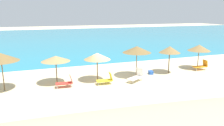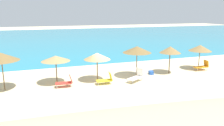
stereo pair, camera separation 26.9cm
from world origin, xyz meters
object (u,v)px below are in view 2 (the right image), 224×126
(beach_umbrella_4, at_px, (137,49))
(lounge_chair_3, at_px, (202,66))
(lounge_chair_0, at_px, (136,76))
(beach_umbrella_1, at_px, (1,57))
(beach_umbrella_2, at_px, (56,58))
(beach_umbrella_3, at_px, (97,56))
(beach_umbrella_5, at_px, (170,50))
(lounge_chair_2, at_px, (106,79))
(beach_umbrella_6, at_px, (200,48))
(cooler_box, at_px, (151,73))
(lounge_chair_4, at_px, (66,82))

(beach_umbrella_4, relative_size, lounge_chair_3, 1.90)
(lounge_chair_3, bearing_deg, lounge_chair_0, 97.79)
(beach_umbrella_1, relative_size, beach_umbrella_2, 1.23)
(beach_umbrella_2, xyz_separation_m, beach_umbrella_4, (7.30, -0.38, 0.42))
(beach_umbrella_2, height_order, beach_umbrella_3, beach_umbrella_3)
(beach_umbrella_5, distance_m, lounge_chair_2, 7.36)
(beach_umbrella_3, distance_m, lounge_chair_0, 3.88)
(beach_umbrella_6, height_order, lounge_chair_3, beach_umbrella_6)
(beach_umbrella_1, relative_size, beach_umbrella_4, 1.02)
(lounge_chair_0, relative_size, lounge_chair_2, 1.26)
(beach_umbrella_1, xyz_separation_m, cooler_box, (13.03, 0.23, -2.49))
(beach_umbrella_1, relative_size, lounge_chair_0, 1.71)
(lounge_chair_3, relative_size, cooler_box, 2.72)
(beach_umbrella_4, relative_size, lounge_chair_4, 2.08)
(beach_umbrella_6, height_order, cooler_box, beach_umbrella_6)
(beach_umbrella_6, xyz_separation_m, lounge_chair_4, (-14.20, -1.22, -1.86))
(beach_umbrella_6, bearing_deg, lounge_chair_0, -168.15)
(beach_umbrella_3, height_order, lounge_chair_2, beach_umbrella_3)
(beach_umbrella_4, bearing_deg, cooler_box, 8.02)
(beach_umbrella_2, relative_size, lounge_chair_0, 1.39)
(lounge_chair_3, bearing_deg, beach_umbrella_3, 88.92)
(beach_umbrella_2, height_order, lounge_chair_0, beach_umbrella_2)
(beach_umbrella_6, height_order, lounge_chair_4, beach_umbrella_6)
(lounge_chair_0, distance_m, lounge_chair_2, 2.77)
(lounge_chair_2, bearing_deg, lounge_chair_3, -80.55)
(beach_umbrella_3, bearing_deg, lounge_chair_4, -164.14)
(lounge_chair_2, distance_m, lounge_chair_3, 10.95)
(beach_umbrella_2, distance_m, beach_umbrella_6, 14.80)
(beach_umbrella_3, relative_size, beach_umbrella_6, 0.96)
(lounge_chair_2, bearing_deg, cooler_box, -70.71)
(lounge_chair_2, bearing_deg, beach_umbrella_3, 24.69)
(lounge_chair_4, xyz_separation_m, cooler_box, (8.39, 1.05, -0.26))
(beach_umbrella_3, height_order, cooler_box, beach_umbrella_3)
(lounge_chair_2, distance_m, lounge_chair_4, 3.34)
(beach_umbrella_2, relative_size, beach_umbrella_3, 0.97)
(beach_umbrella_4, height_order, beach_umbrella_5, beach_umbrella_4)
(beach_umbrella_1, bearing_deg, beach_umbrella_6, 1.22)
(lounge_chair_4, bearing_deg, beach_umbrella_3, -71.22)
(beach_umbrella_4, distance_m, lounge_chair_2, 4.18)
(beach_umbrella_6, distance_m, lounge_chair_4, 14.37)
(beach_umbrella_4, bearing_deg, beach_umbrella_1, 179.96)
(beach_umbrella_2, relative_size, lounge_chair_3, 1.58)
(beach_umbrella_6, xyz_separation_m, lounge_chair_3, (0.03, -0.51, -1.84))
(beach_umbrella_3, bearing_deg, beach_umbrella_1, -180.00)
(beach_umbrella_5, bearing_deg, lounge_chair_0, -162.15)
(lounge_chair_0, relative_size, cooler_box, 3.10)
(beach_umbrella_5, bearing_deg, lounge_chair_4, -175.12)
(beach_umbrella_3, xyz_separation_m, beach_umbrella_6, (11.31, 0.40, 0.07))
(beach_umbrella_5, distance_m, beach_umbrella_6, 3.90)
(beach_umbrella_4, bearing_deg, beach_umbrella_2, 177.05)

